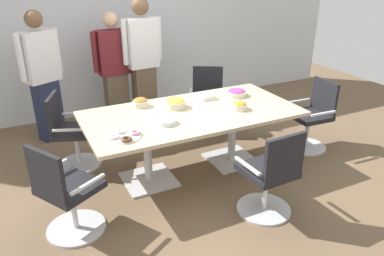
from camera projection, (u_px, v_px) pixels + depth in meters
The scene contains 18 objects.
ground_plane at pixel (192, 170), 4.47m from camera, with size 10.00×10.00×0.01m, color brown.
back_wall at pixel (125, 24), 5.86m from camera, with size 8.00×0.10×2.80m, color silver.
conference_table at pixel (192, 122), 4.21m from camera, with size 2.40×1.20×0.75m.
office_chair_0 at pixel (207, 103), 5.41m from camera, with size 0.73×0.73×0.91m.
office_chair_1 at pixel (71, 135), 4.41m from camera, with size 0.70×0.70×0.91m.
office_chair_2 at pixel (66, 195), 3.27m from camera, with size 0.74×0.74×0.91m.
office_chair_3 at pixel (270, 178), 3.53m from camera, with size 0.56×0.56×0.91m.
office_chair_4 at pixel (312, 119), 4.87m from camera, with size 0.57×0.57×0.91m.
person_standing_0 at pixel (43, 75), 4.91m from camera, with size 0.58×0.39×1.75m.
person_standing_1 at pixel (115, 69), 5.38m from camera, with size 0.61×0.26×1.67m.
person_standing_2 at pixel (143, 61), 5.39m from camera, with size 0.61×0.26×1.85m.
snack_bowl_chips_orange at pixel (240, 106), 4.21m from camera, with size 0.18×0.18×0.10m.
snack_bowl_pretzels at pixel (141, 102), 4.29m from camera, with size 0.18×0.18×0.11m.
snack_bowl_candy_mix at pixel (236, 93), 4.64m from camera, with size 0.25×0.25×0.09m.
snack_bowl_chips_yellow at pixel (175, 103), 4.26m from camera, with size 0.24×0.24×0.12m.
donut_platter at pixel (124, 136), 3.55m from camera, with size 0.32×0.32×0.04m.
plate_stack at pixel (166, 121), 3.85m from camera, with size 0.21×0.21×0.05m.
napkin_pile at pixel (206, 96), 4.56m from camera, with size 0.18×0.18×0.06m, color white.
Camera 1 is at (-1.71, -3.47, 2.28)m, focal length 34.66 mm.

